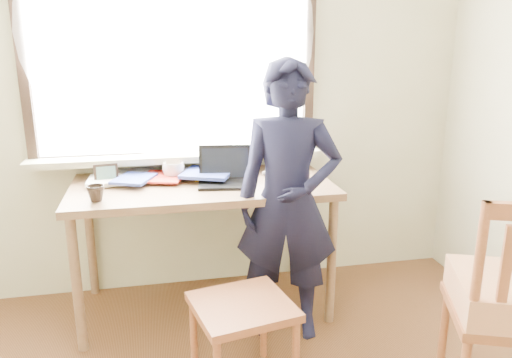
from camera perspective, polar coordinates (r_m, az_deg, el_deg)
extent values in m
cube|color=beige|center=(3.29, -5.72, 9.35)|extent=(3.50, 0.02, 2.60)
cube|color=white|center=(3.24, -9.47, 14.45)|extent=(1.70, 0.01, 1.30)
cube|color=black|center=(3.31, -8.93, 2.60)|extent=(1.82, 0.06, 0.06)
cube|color=black|center=(3.30, -25.29, 13.23)|extent=(0.06, 0.06, 1.30)
cube|color=black|center=(3.38, 6.10, 14.61)|extent=(0.06, 0.06, 1.30)
cube|color=beige|center=(3.24, -8.87, 2.50)|extent=(1.85, 0.20, 0.04)
cube|color=white|center=(3.17, -9.48, 16.23)|extent=(1.95, 0.02, 1.65)
cube|color=brown|center=(3.02, -6.15, -0.84)|extent=(1.54, 0.77, 0.04)
cylinder|color=brown|center=(2.88, -19.79, -11.38)|extent=(0.06, 0.06, 0.78)
cylinder|color=brown|center=(3.48, -18.40, -6.51)|extent=(0.06, 0.06, 0.78)
cylinder|color=brown|center=(3.01, 8.61, -9.35)|extent=(0.06, 0.06, 0.78)
cylinder|color=brown|center=(3.59, 4.97, -5.04)|extent=(0.06, 0.06, 0.78)
cube|color=black|center=(2.95, -3.50, -0.56)|extent=(0.34, 0.26, 0.02)
cube|color=black|center=(3.03, -3.55, 1.89)|extent=(0.32, 0.11, 0.21)
cube|color=black|center=(3.03, -3.55, 1.89)|extent=(0.28, 0.09, 0.17)
cube|color=black|center=(2.94, -3.50, -0.56)|extent=(0.29, 0.17, 0.00)
imported|color=white|center=(3.12, -9.41, 0.97)|extent=(0.19, 0.19, 0.10)
imported|color=black|center=(2.78, -17.84, -1.58)|extent=(0.09, 0.09, 0.09)
ellipsoid|color=black|center=(2.98, 2.07, -0.18)|extent=(0.09, 0.06, 0.04)
cube|color=red|center=(3.20, -5.39, 0.73)|extent=(0.33, 0.31, 0.02)
cube|color=white|center=(3.12, -15.99, -0.09)|extent=(0.26, 0.31, 0.02)
cube|color=white|center=(3.28, -9.99, 1.11)|extent=(0.38, 0.36, 0.02)
cube|color=white|center=(3.06, -6.43, 0.19)|extent=(0.33, 0.31, 0.01)
cube|color=#384BB6|center=(3.10, -10.57, 0.26)|extent=(0.31, 0.30, 0.01)
cube|color=white|center=(3.09, -14.41, 0.02)|extent=(0.26, 0.28, 0.01)
cube|color=white|center=(3.28, -9.29, 1.30)|extent=(0.25, 0.29, 0.01)
cube|color=white|center=(3.14, -13.52, 0.49)|extent=(0.29, 0.27, 0.01)
cube|color=white|center=(3.23, -15.14, 0.85)|extent=(0.29, 0.29, 0.01)
imported|color=white|center=(3.23, -14.95, 0.45)|extent=(0.31, 0.35, 0.03)
imported|color=white|center=(3.29, 1.74, 1.19)|extent=(0.33, 0.34, 0.02)
cube|color=black|center=(3.09, -16.75, 0.47)|extent=(0.14, 0.03, 0.11)
cube|color=#42652D|center=(3.09, -16.75, 0.47)|extent=(0.11, 0.02, 0.08)
cube|color=#A15A34|center=(2.44, -1.55, -14.38)|extent=(0.52, 0.51, 0.04)
cylinder|color=#A15A34|center=(2.65, -7.12, -17.57)|extent=(0.04, 0.04, 0.42)
cylinder|color=#A15A34|center=(2.76, 0.87, -15.95)|extent=(0.04, 0.04, 0.42)
cube|color=#A15A34|center=(2.56, 26.84, -13.54)|extent=(0.63, 0.61, 0.04)
cylinder|color=#A15A34|center=(2.79, 20.63, -16.19)|extent=(0.04, 0.04, 0.46)
cylinder|color=#A15A34|center=(2.18, 24.06, -9.36)|extent=(0.04, 0.04, 0.56)
cube|color=#A15A34|center=(2.23, 26.50, -10.14)|extent=(0.04, 0.03, 0.45)
cube|color=#C14613|center=(2.51, 27.11, -11.64)|extent=(0.61, 0.61, 0.15)
imported|color=black|center=(2.77, 3.68, -2.73)|extent=(0.66, 0.52, 1.57)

